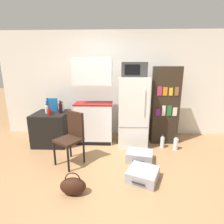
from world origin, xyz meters
name	(u,v)px	position (x,y,z in m)	size (l,w,h in m)	color
ground_plane	(120,176)	(0.00, 0.00, 0.00)	(24.00, 24.00, 0.00)	#A3754C
wall_back	(128,84)	(0.20, 2.00, 1.28)	(6.40, 0.10, 2.57)	white
side_table	(52,128)	(-1.54, 1.24, 0.36)	(0.73, 0.72, 0.72)	black
kitchen_hutch	(94,106)	(-0.59, 1.37, 0.86)	(0.85, 0.48, 1.91)	white
refrigerator	(133,112)	(0.28, 1.27, 0.76)	(0.62, 0.68, 1.51)	silver
microwave	(134,70)	(0.28, 1.27, 1.66)	(0.52, 0.36, 0.30)	#333333
bookshelf	(165,106)	(1.02, 1.44, 0.87)	(0.58, 0.34, 1.73)	#2D2319
bottle_milk_white	(47,109)	(-1.61, 1.20, 0.81)	(0.08, 0.08, 0.20)	white
bottle_ketchup_red	(49,112)	(-1.49, 1.05, 0.79)	(0.08, 0.08, 0.17)	#AD1914
bottle_clear_short	(62,107)	(-1.34, 1.44, 0.81)	(0.08, 0.08, 0.21)	silver
bottle_blue_soda	(48,105)	(-1.72, 1.54, 0.84)	(0.08, 0.08, 0.28)	#1E47A3
bottle_wine_dark	(61,108)	(-1.31, 1.25, 0.84)	(0.08, 0.08, 0.27)	black
cereal_box	(53,105)	(-1.54, 1.41, 0.87)	(0.19, 0.07, 0.30)	#1E66A8
chair	(72,134)	(-0.86, 0.43, 0.56)	(0.55, 0.55, 0.94)	black
suitcase_large_flat	(139,156)	(0.37, 0.52, 0.09)	(0.54, 0.45, 0.18)	#99999E
suitcase_small_flat	(143,175)	(0.36, -0.07, 0.09)	(0.58, 0.57, 0.17)	#99999E
handbag	(73,186)	(-0.65, -0.42, 0.12)	(0.36, 0.20, 0.33)	#33190F
water_bottle_front	(162,142)	(0.93, 1.08, 0.13)	(0.09, 0.09, 0.30)	silver
water_bottle_middle	(176,144)	(1.19, 0.99, 0.13)	(0.10, 0.10, 0.32)	silver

